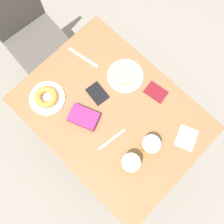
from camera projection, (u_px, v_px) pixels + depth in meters
The scene contains 13 objects.
ground_plane at pixel (112, 133), 2.16m from camera, with size 8.00×8.00×0.00m, color gray.
table at pixel (112, 115), 1.51m from camera, with size 0.78×1.05×0.73m.
chair at pixel (27, 30), 1.81m from camera, with size 0.43×0.43×0.87m.
plate_with_cake at pixel (125, 75), 1.49m from camera, with size 0.22×0.22×0.04m.
plate_with_donut at pixel (47, 97), 1.45m from camera, with size 0.21×0.21×0.05m.
beer_mug_left at pixel (130, 163), 1.32m from camera, with size 0.10×0.10×0.11m.
beer_mug_center at pixel (150, 145), 1.35m from camera, with size 0.10×0.10×0.11m.
napkin_folded at pixel (186, 138), 1.41m from camera, with size 0.15×0.14×0.00m.
fork at pixel (112, 139), 1.41m from camera, with size 0.18×0.04×0.00m.
knife at pixel (83, 57), 1.53m from camera, with size 0.05×0.22×0.00m.
passport_near_edge at pixel (97, 93), 1.47m from camera, with size 0.10×0.14×0.01m.
passport_far_edge at pixel (156, 92), 1.47m from camera, with size 0.10×0.14×0.01m.
blue_pouch at pixel (84, 117), 1.42m from camera, with size 0.16×0.19×0.04m.
Camera 1 is at (-0.25, -0.24, 2.14)m, focal length 40.00 mm.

